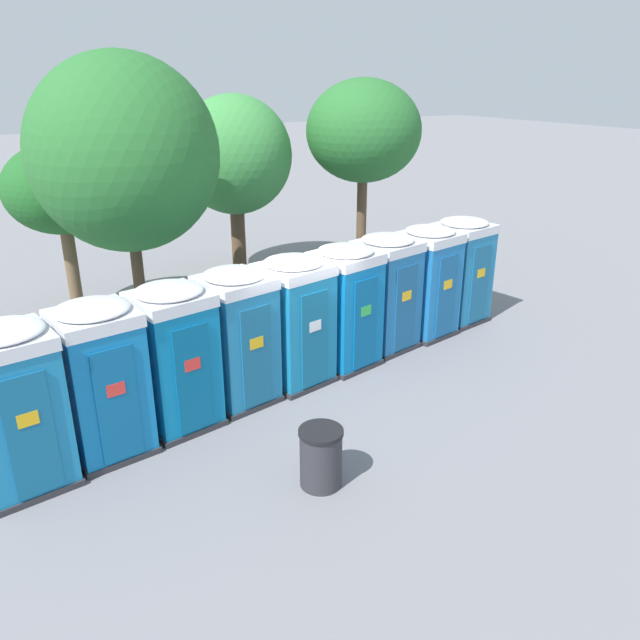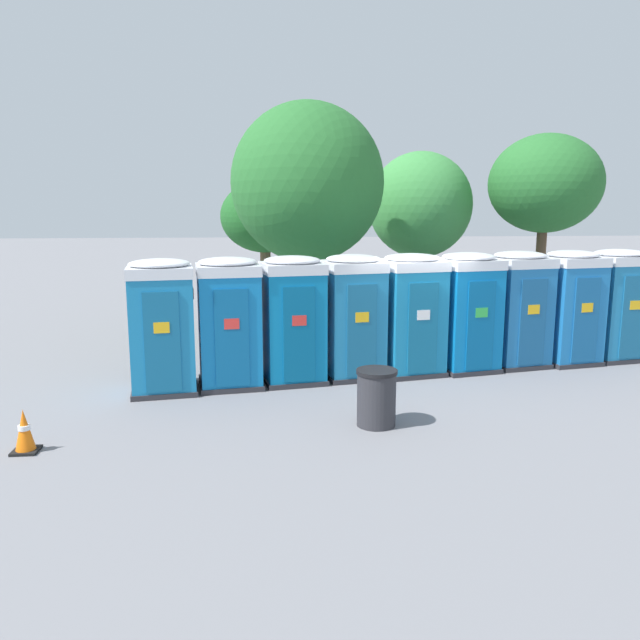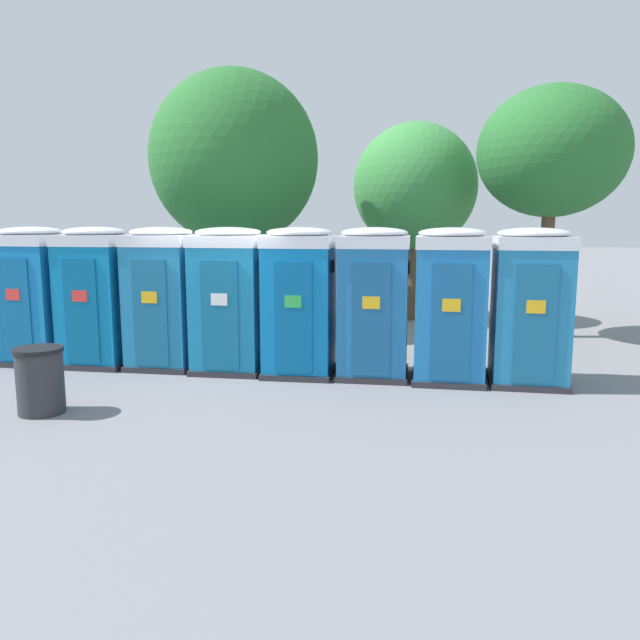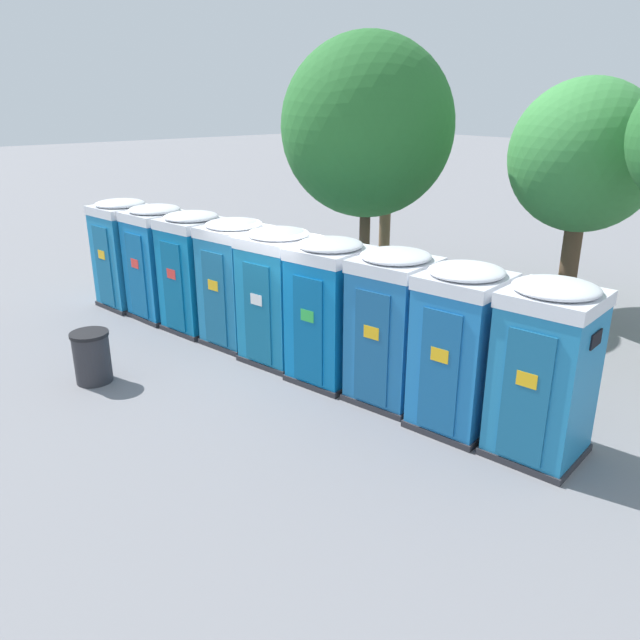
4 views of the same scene
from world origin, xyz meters
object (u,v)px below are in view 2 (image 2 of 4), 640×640
street_tree_2 (420,206)px  street_tree_3 (265,218)px  portapotty_0 (162,325)px  portapotty_4 (411,314)px  portapotty_8 (616,304)px  street_tree_1 (307,183)px  portapotty_6 (517,308)px  portapotty_5 (467,311)px  portapotty_7 (569,307)px  portapotty_1 (229,322)px  trash_can (376,397)px  portapotty_2 (293,319)px  portapotty_3 (353,316)px  street_tree_0 (545,184)px  traffic_cone (24,431)px

street_tree_2 → street_tree_3: (-4.88, -1.12, -0.34)m
portapotty_0 → portapotty_4: same height
portapotty_8 → street_tree_3: 9.59m
street_tree_1 → street_tree_2: size_ratio=1.19×
portapotty_6 → street_tree_2: 6.84m
street_tree_1 → portapotty_4: bearing=-64.6°
portapotty_5 → street_tree_1: street_tree_1 is taller
portapotty_4 → portapotty_7: same height
portapotty_0 → portapotty_1: size_ratio=1.00×
portapotty_1 → trash_can: (2.45, -2.53, -0.82)m
portapotty_0 → portapotty_6: size_ratio=1.00×
portapotty_6 → street_tree_1: 6.27m
portapotty_0 → street_tree_3: (2.02, 6.62, 1.89)m
portapotty_2 → portapotty_8: (7.51, 1.19, -0.00)m
street_tree_1 → trash_can: (0.57, -7.08, -3.63)m
portapotty_1 → portapotty_5: size_ratio=1.00×
portapotty_0 → portapotty_1: (1.24, 0.25, 0.00)m
portapotty_6 → portapotty_2: bearing=-170.6°
portapotty_8 → street_tree_1: bearing=155.5°
portapotty_3 → street_tree_0: (6.50, 5.50, 2.85)m
portapotty_1 → traffic_cone: bearing=-131.5°
portapotty_2 → portapotty_3: bearing=11.0°
portapotty_3 → street_tree_3: bearing=106.3°
portapotty_0 → trash_can: bearing=-31.6°
street_tree_0 → portapotty_7: bearing=-107.1°
portapotty_2 → street_tree_3: size_ratio=0.60×
portapotty_0 → traffic_cone: (-1.55, -2.90, -0.97)m
portapotty_1 → street_tree_2: street_tree_2 is taller
portapotty_8 → street_tree_0: bearing=87.1°
portapotty_6 → portapotty_8: size_ratio=1.00×
portapotty_5 → portapotty_8: size_ratio=1.00×
portapotty_3 → portapotty_4: (1.26, 0.14, -0.00)m
portapotty_0 → portapotty_2: size_ratio=1.00×
portapotty_3 → traffic_cone: size_ratio=3.97×
portapotty_1 → portapotty_2: bearing=9.9°
portapotty_7 → traffic_cone: portapotty_7 is taller
street_tree_1 → street_tree_2: street_tree_1 is taller
portapotty_1 → portapotty_2: same height
portapotty_4 → portapotty_2: bearing=-171.3°
portapotty_1 → trash_can: bearing=-45.9°
portapotty_0 → street_tree_0: 12.31m
portapotty_8 → portapotty_7: bearing=-169.0°
street_tree_1 → traffic_cone: size_ratio=9.64×
portapotty_5 → portapotty_7: same height
portapotty_0 → portapotty_3: 3.80m
portapotty_3 → trash_can: bearing=-90.8°
portapotty_0 → street_tree_2: (6.90, 7.74, 2.23)m
trash_can → street_tree_3: bearing=100.7°
portapotty_4 → street_tree_2: size_ratio=0.49×
street_tree_0 → street_tree_1: (-7.11, -1.41, -0.04)m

